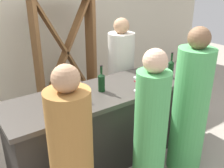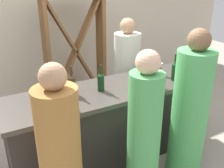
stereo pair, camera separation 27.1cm
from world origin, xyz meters
The scene contains 15 objects.
ground_plane centered at (0.00, 0.00, 0.00)m, with size 12.00×12.00×0.00m, color #9E9384.
back_wall centered at (0.00, 2.20, 1.40)m, with size 8.00×0.10×2.80m, color beige.
bar_counter centered at (0.00, 0.00, 0.46)m, with size 2.47×0.73×0.91m.
wine_rack centered at (0.21, 1.65, 0.92)m, with size 1.03×0.28×1.83m.
wine_bottle_leftmost_near_black centered at (-0.60, -0.22, 1.02)m, with size 0.08×0.08×0.29m.
wine_bottle_second_left_amber_brown centered at (-0.45, 0.06, 1.03)m, with size 0.08×0.08×0.32m.
wine_bottle_center_dark_green centered at (-0.14, 0.00, 1.03)m, with size 0.08×0.08×0.30m.
wine_bottle_second_right_dark_green centered at (0.78, -0.15, 1.04)m, with size 0.07×0.07×0.33m.
wine_glass_near_left centered at (0.48, -0.24, 1.03)m, with size 0.08×0.08×0.17m.
wine_glass_near_center centered at (0.18, -0.21, 1.03)m, with size 0.08×0.08×0.16m.
wine_glass_near_right centered at (0.74, 0.07, 1.02)m, with size 0.07×0.07×0.16m.
person_left_guest centered at (0.56, -0.66, 0.76)m, with size 0.45×0.45×1.65m.
person_center_guest centered at (-0.06, -0.72, 0.72)m, with size 0.32×0.32×1.55m.
person_right_guest centered at (-0.84, -0.64, 0.71)m, with size 0.39×0.39×1.54m.
person_server_behind centered at (0.59, 0.62, 0.72)m, with size 0.48×0.48×1.57m.
Camera 2 is at (-1.31, -2.36, 2.11)m, focal length 41.75 mm.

